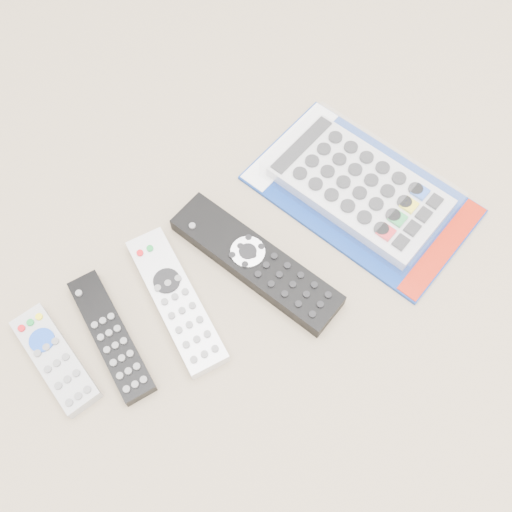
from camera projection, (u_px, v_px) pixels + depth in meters
remote_small_grey at (55, 359)px, 0.69m from camera, size 0.05×0.15×0.02m
remote_slim_black at (111, 336)px, 0.71m from camera, size 0.06×0.18×0.02m
remote_silver_dvd at (176, 300)px, 0.73m from camera, size 0.09×0.21×0.02m
remote_large_black at (256, 262)px, 0.75m from camera, size 0.11×0.26×0.03m
jumbo_remote_packaged at (360, 187)px, 0.80m from camera, size 0.24×0.33×0.04m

